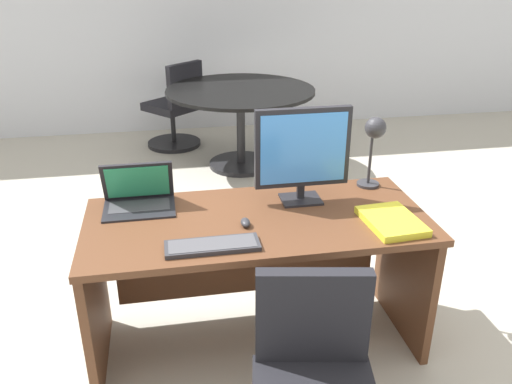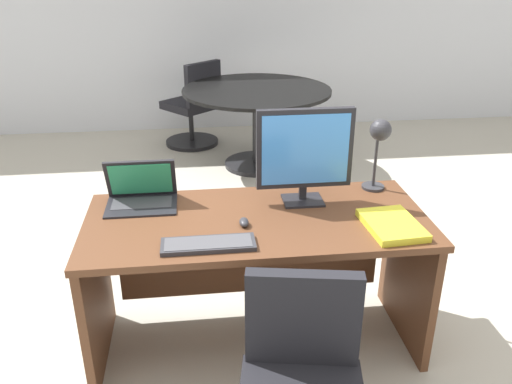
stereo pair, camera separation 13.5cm
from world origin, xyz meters
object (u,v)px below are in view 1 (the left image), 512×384
at_px(laptop, 138,193).
at_px(desk_lamp, 374,137).
at_px(desk, 256,253).
at_px(meeting_table, 241,108).
at_px(keyboard, 212,246).
at_px(monitor, 303,151).
at_px(book, 392,221).
at_px(mouse, 245,223).
at_px(meeting_chair_near, 176,112).

distance_m(laptop, desk_lamp, 1.23).
distance_m(desk, desk_lamp, 0.85).
height_order(laptop, meeting_table, laptop).
bearing_deg(keyboard, meeting_table, 78.88).
distance_m(monitor, meeting_table, 2.41).
xyz_separation_m(monitor, keyboard, (-0.49, -0.39, -0.26)).
bearing_deg(meeting_table, book, -83.75).
relative_size(keyboard, meeting_table, 0.30).
distance_m(laptop, mouse, 0.58).
bearing_deg(meeting_chair_near, book, -75.50).
height_order(monitor, book, monitor).
relative_size(book, meeting_chair_near, 0.37).
height_order(book, meeting_table, book).
xyz_separation_m(desk_lamp, meeting_chair_near, (-0.93, 2.96, -0.65)).
height_order(laptop, keyboard, laptop).
distance_m(desk_lamp, book, 0.50).
height_order(desk_lamp, meeting_chair_near, desk_lamp).
bearing_deg(book, meeting_table, 96.25).
distance_m(laptop, book, 1.23).
bearing_deg(monitor, desk_lamp, 13.34).
relative_size(laptop, book, 1.03).
bearing_deg(keyboard, mouse, 45.10).
xyz_separation_m(mouse, meeting_chair_near, (-0.21, 3.27, -0.39)).
xyz_separation_m(laptop, book, (1.15, -0.41, -0.05)).
distance_m(monitor, desk_lamp, 0.42).
relative_size(mouse, book, 0.23).
relative_size(keyboard, mouse, 5.21).
bearing_deg(book, meeting_chair_near, 104.50).
height_order(desk_lamp, meeting_table, desk_lamp).
height_order(monitor, desk_lamp, monitor).
height_order(desk, meeting_chair_near, meeting_chair_near).
bearing_deg(book, keyboard, -175.57).
xyz_separation_m(keyboard, mouse, (0.17, 0.17, 0.01)).
relative_size(keyboard, meeting_chair_near, 0.45).
bearing_deg(meeting_table, desk_lamp, -81.17).
xyz_separation_m(desk_lamp, meeting_table, (-0.35, 2.28, -0.45)).
bearing_deg(meeting_chair_near, laptop, -95.39).
bearing_deg(desk_lamp, meeting_table, 98.83).
xyz_separation_m(desk_lamp, book, (-0.06, -0.42, -0.27)).
bearing_deg(desk, monitor, 22.40).
xyz_separation_m(keyboard, book, (0.84, 0.06, 0.01)).
distance_m(desk, meeting_chair_near, 3.17).
bearing_deg(desk, mouse, -120.42).
bearing_deg(desk, book, -20.33).
bearing_deg(keyboard, book, 4.43).
bearing_deg(meeting_table, meeting_chair_near, 130.48).
distance_m(desk, meeting_table, 2.50).
xyz_separation_m(meeting_table, meeting_chair_near, (-0.58, 0.68, -0.20)).
bearing_deg(meeting_table, mouse, -98.18).
height_order(laptop, mouse, laptop).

